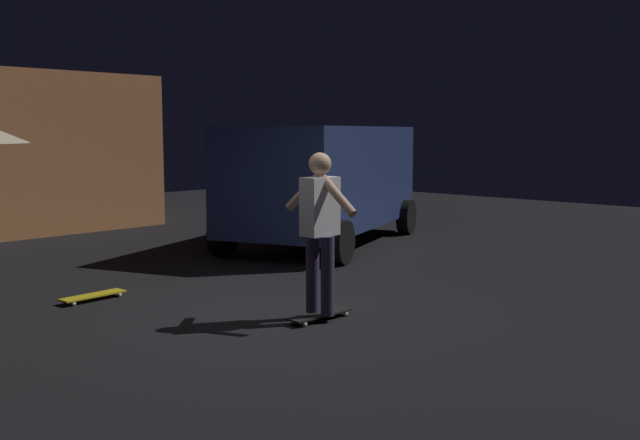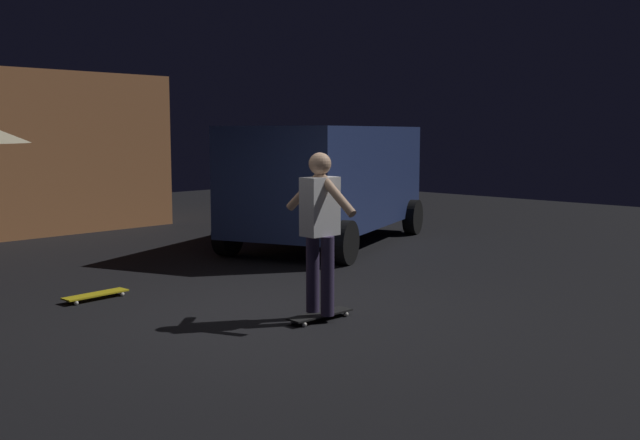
{
  "view_description": "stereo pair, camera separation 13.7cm",
  "coord_description": "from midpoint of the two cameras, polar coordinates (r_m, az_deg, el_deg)",
  "views": [
    {
      "loc": [
        -5.33,
        -5.53,
        1.96
      ],
      "look_at": [
        0.11,
        -0.48,
        1.05
      ],
      "focal_mm": 41.06,
      "sensor_mm": 36.0,
      "label": 1
    },
    {
      "loc": [
        -5.23,
        -5.63,
        1.96
      ],
      "look_at": [
        0.11,
        -0.48,
        1.05
      ],
      "focal_mm": 41.06,
      "sensor_mm": 36.0,
      "label": 2
    }
  ],
  "objects": [
    {
      "name": "skateboard_spare",
      "position": [
        8.94,
        -16.66,
        -5.61
      ],
      "size": [
        0.79,
        0.25,
        0.07
      ],
      "color": "gold",
      "rests_on": "ground_plane"
    },
    {
      "name": "skater",
      "position": [
        7.48,
        0.52,
        -0.1
      ],
      "size": [
        0.39,
        0.98,
        1.67
      ],
      "color": "#382D4C",
      "rests_on": "skateboard_ridden"
    },
    {
      "name": "parked_van",
      "position": [
        12.63,
        1.04,
        3.35
      ],
      "size": [
        4.97,
        3.51,
        2.03
      ],
      "color": "navy",
      "rests_on": "ground_plane"
    },
    {
      "name": "ground_plane",
      "position": [
        7.93,
        -2.55,
        -7.33
      ],
      "size": [
        28.0,
        28.0,
        0.0
      ],
      "primitive_type": "plane",
      "color": "black"
    },
    {
      "name": "skateboard_ridden",
      "position": [
        7.66,
        0.51,
        -7.4
      ],
      "size": [
        0.79,
        0.25,
        0.07
      ],
      "color": "black",
      "rests_on": "ground_plane"
    }
  ]
}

